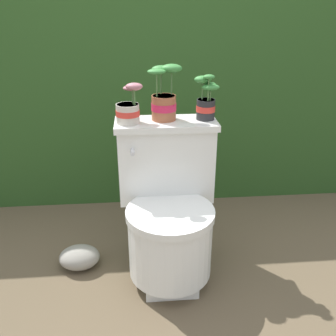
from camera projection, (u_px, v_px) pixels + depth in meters
ground_plane at (177, 283)px, 1.88m from camera, size 12.00×12.00×0.00m
hedge_backdrop at (159, 89)px, 2.76m from camera, size 3.48×0.86×1.40m
toilet at (168, 211)px, 1.84m from camera, size 0.50×0.56×0.77m
potted_plant_left at (129, 109)px, 1.75m from camera, size 0.13×0.12×0.19m
potted_plant_midleft at (164, 99)px, 1.79m from camera, size 0.17×0.12×0.26m
potted_plant_middle at (206, 102)px, 1.79m from camera, size 0.12×0.09×0.22m
garden_stone at (80, 257)px, 1.98m from camera, size 0.21×0.17×0.12m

